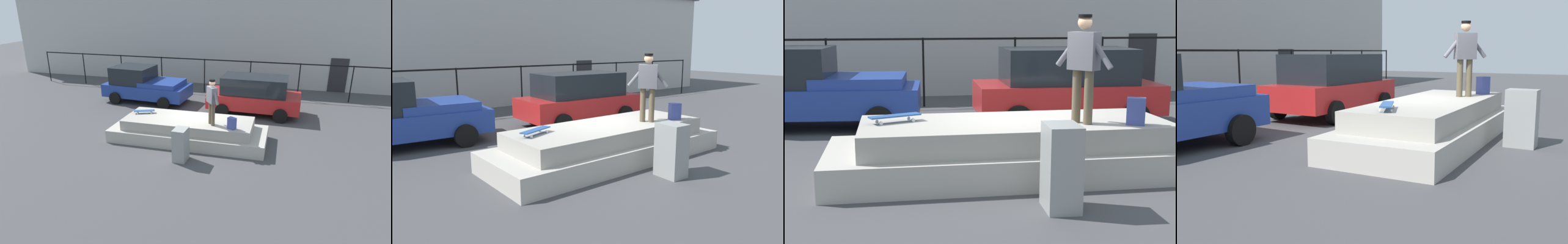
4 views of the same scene
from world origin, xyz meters
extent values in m
plane|color=#424244|center=(0.00, 0.00, 0.00)|extent=(60.00, 60.00, 0.00)
cube|color=#ADA89E|center=(-0.24, -0.43, 0.24)|extent=(6.05, 2.23, 0.49)
cube|color=#A09B91|center=(-0.24, -0.43, 0.68)|extent=(4.96, 1.83, 0.39)
cylinder|color=brown|center=(0.83, -0.88, 1.30)|extent=(0.14, 0.14, 0.85)
cylinder|color=brown|center=(0.69, -0.70, 1.30)|extent=(0.14, 0.14, 0.85)
cube|color=#595960|center=(0.76, -0.79, 2.02)|extent=(0.47, 0.51, 0.59)
cylinder|color=#595960|center=(0.93, -1.01, 2.02)|extent=(0.35, 0.42, 0.54)
cylinder|color=#595960|center=(0.59, -0.57, 2.02)|extent=(0.35, 0.42, 0.54)
sphere|color=tan|center=(0.76, -0.79, 2.46)|extent=(0.22, 0.22, 0.22)
cylinder|color=black|center=(0.76, -0.79, 2.56)|extent=(0.29, 0.29, 0.05)
cube|color=#264C8C|center=(-2.16, -0.25, 0.99)|extent=(0.85, 0.50, 0.02)
cylinder|color=silver|center=(-1.87, -0.24, 0.91)|extent=(0.06, 0.05, 0.06)
cylinder|color=silver|center=(-1.95, -0.06, 0.91)|extent=(0.06, 0.05, 0.06)
cylinder|color=silver|center=(-2.38, -0.44, 0.91)|extent=(0.06, 0.05, 0.06)
cylinder|color=silver|center=(-2.45, -0.26, 0.91)|extent=(0.06, 0.05, 0.06)
cube|color=#3F4C99|center=(1.56, -1.03, 1.09)|extent=(0.34, 0.30, 0.43)
cube|color=navy|center=(-3.83, 4.00, 0.65)|extent=(4.64, 2.30, 0.66)
cube|color=black|center=(-4.62, 4.06, 1.42)|extent=(2.16, 1.96, 0.89)
cube|color=navy|center=(-2.93, 3.93, 1.10)|extent=(2.16, 2.02, 0.24)
cylinder|color=black|center=(-5.15, 5.11, 0.32)|extent=(0.66, 0.27, 0.64)
cylinder|color=black|center=(-5.30, 3.11, 0.32)|extent=(0.66, 0.27, 0.64)
cylinder|color=black|center=(-2.36, 4.89, 0.32)|extent=(0.66, 0.27, 0.64)
cylinder|color=black|center=(-2.52, 2.90, 0.32)|extent=(0.66, 0.27, 0.64)
cube|color=#B21E1E|center=(1.89, 3.49, 0.66)|extent=(4.37, 2.06, 0.69)
cube|color=black|center=(1.89, 3.49, 1.42)|extent=(3.07, 1.78, 0.82)
cylinder|color=black|center=(0.58, 4.51, 0.32)|extent=(0.65, 0.24, 0.64)
cylinder|color=black|center=(0.52, 2.55, 0.32)|extent=(0.65, 0.24, 0.64)
cylinder|color=black|center=(3.25, 4.42, 0.32)|extent=(0.65, 0.24, 0.64)
cylinder|color=black|center=(3.19, 2.47, 0.32)|extent=(0.65, 0.24, 0.64)
cube|color=gray|center=(0.00, -2.20, 0.58)|extent=(0.46, 0.62, 1.16)
cylinder|color=black|center=(-12.00, 6.67, 0.99)|extent=(0.06, 0.06, 1.97)
cylinder|color=black|center=(-9.33, 6.67, 0.99)|extent=(0.06, 0.06, 1.97)
cylinder|color=black|center=(-6.67, 6.67, 0.99)|extent=(0.06, 0.06, 1.97)
cylinder|color=black|center=(-4.00, 6.67, 0.99)|extent=(0.06, 0.06, 1.97)
cylinder|color=black|center=(-1.33, 6.67, 0.99)|extent=(0.06, 0.06, 1.97)
cylinder|color=black|center=(1.33, 6.67, 0.99)|extent=(0.06, 0.06, 1.97)
cylinder|color=black|center=(4.00, 6.67, 0.99)|extent=(0.06, 0.06, 1.97)
cylinder|color=black|center=(6.67, 6.67, 0.99)|extent=(0.06, 0.06, 1.97)
cube|color=black|center=(0.00, 6.67, 1.93)|extent=(24.00, 0.04, 0.06)
cube|color=#B2B2AD|center=(0.00, 12.17, 2.86)|extent=(31.25, 6.89, 5.71)
cube|color=#262628|center=(6.25, 8.72, 1.00)|extent=(1.00, 0.06, 2.00)
camera|label=1|loc=(3.22, -12.12, 5.32)|focal=30.68mm
camera|label=2|loc=(-6.19, -7.06, 2.77)|focal=34.33mm
camera|label=3|loc=(-2.14, -8.87, 2.53)|focal=49.82mm
camera|label=4|loc=(-9.04, -3.59, 1.91)|focal=40.18mm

